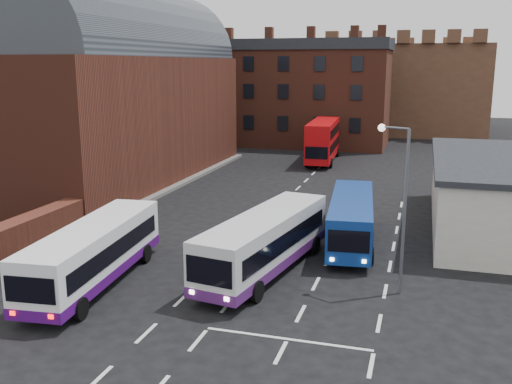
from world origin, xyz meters
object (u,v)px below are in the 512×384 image
(street_lamp, at_px, (400,194))
(pedestrian_beige, at_px, (32,292))
(bus_white_outbound, at_px, (94,250))
(bus_red_double, at_px, (323,140))
(bus_blue, at_px, (351,217))
(bus_white_inbound, at_px, (265,239))

(street_lamp, height_order, pedestrian_beige, street_lamp)
(bus_white_outbound, relative_size, bus_red_double, 0.97)
(street_lamp, relative_size, pedestrian_beige, 4.28)
(bus_blue, distance_m, bus_red_double, 26.41)
(pedestrian_beige, bearing_deg, bus_white_outbound, -98.40)
(bus_blue, relative_size, bus_red_double, 0.94)
(bus_white_outbound, xyz_separation_m, bus_blue, (10.05, 8.87, -0.06))
(bus_white_inbound, relative_size, pedestrian_beige, 6.23)
(bus_white_inbound, height_order, bus_red_double, bus_red_double)
(bus_white_outbound, xyz_separation_m, bus_red_double, (4.03, 34.58, 0.58))
(bus_red_double, bearing_deg, street_lamp, 101.89)
(street_lamp, bearing_deg, bus_blue, 113.40)
(bus_red_double, height_order, street_lamp, street_lamp)
(bus_red_double, bearing_deg, bus_blue, 99.84)
(bus_white_inbound, xyz_separation_m, pedestrian_beige, (-7.56, -6.70, -0.79))
(bus_white_outbound, bearing_deg, bus_red_double, 77.96)
(bus_red_double, xyz_separation_m, street_lamp, (8.66, -31.81, 2.13))
(bus_white_inbound, distance_m, bus_blue, 6.31)
(bus_white_outbound, height_order, pedestrian_beige, bus_white_outbound)
(street_lamp, distance_m, pedestrian_beige, 15.15)
(bus_white_outbound, bearing_deg, street_lamp, 6.94)
(bus_blue, relative_size, pedestrian_beige, 5.78)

